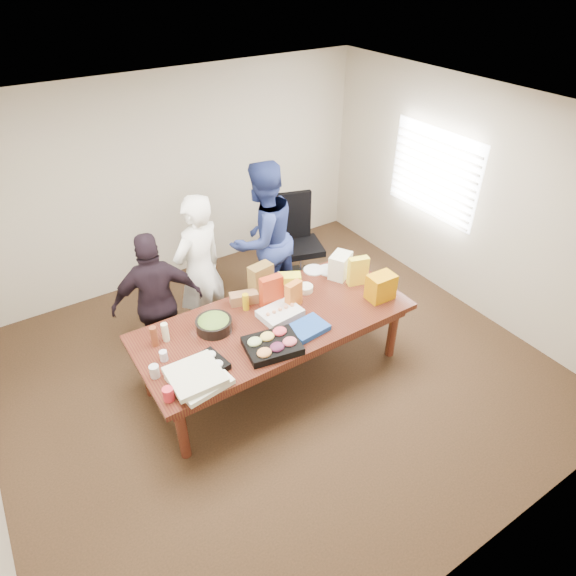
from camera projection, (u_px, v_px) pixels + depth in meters
floor at (276, 373)px, 5.46m from camera, size 5.50×5.00×0.02m
ceiling at (271, 124)px, 3.89m from camera, size 5.50×5.00×0.02m
wall_back at (172, 181)px, 6.39m from camera, size 5.50×0.04×2.70m
wall_front at (493, 461)px, 2.96m from camera, size 5.50×0.04×2.70m
wall_right at (471, 201)px, 5.90m from camera, size 0.04×5.00×2.70m
window_panel at (434, 173)px, 6.21m from camera, size 0.03×1.40×1.10m
window_blinds at (431, 174)px, 6.19m from camera, size 0.04×1.36×1.00m
conference_table at (275, 347)px, 5.24m from camera, size 2.80×1.20×0.75m
office_chair at (302, 244)px, 6.58m from camera, size 0.76×0.76×1.18m
person_center at (200, 271)px, 5.47m from camera, size 0.77×0.63×1.81m
person_right at (263, 239)px, 5.94m from camera, size 1.07×0.91×1.92m
person_left at (158, 302)px, 5.17m from camera, size 1.00×0.59×1.60m
veggie_tray at (202, 368)px, 4.41m from camera, size 0.45×0.38×0.06m
fruit_tray at (272, 346)px, 4.64m from camera, size 0.56×0.47×0.08m
sheet_cake at (280, 313)px, 5.04m from camera, size 0.44×0.35×0.07m
salad_bowl at (214, 325)px, 4.86m from camera, size 0.37×0.37×0.12m
chip_bag_blue at (308, 328)px, 4.86m from camera, size 0.39×0.31×0.06m
chip_bag_red at (271, 291)px, 5.12m from camera, size 0.24×0.11×0.34m
chip_bag_yellow at (358, 271)px, 5.45m from camera, size 0.24×0.15×0.33m
chip_bag_orange at (294, 295)px, 5.12m from camera, size 0.20×0.12×0.29m
mayo_jar at (265, 298)px, 5.19m from camera, size 0.10×0.10×0.14m
mustard_bottle at (246, 302)px, 5.10m from camera, size 0.08×0.08×0.19m
dressing_bottle at (154, 336)px, 4.64m from camera, size 0.07×0.07×0.21m
ranch_bottle at (165, 332)px, 4.70m from camera, size 0.08×0.08×0.20m
banana_bunch at (289, 278)px, 5.56m from camera, size 0.29×0.25×0.08m
bread_loaf at (244, 298)px, 5.22m from camera, size 0.32×0.21×0.12m
kraft_bag at (261, 279)px, 5.33m from camera, size 0.27×0.18×0.33m
red_cup at (168, 394)px, 4.11m from camera, size 0.12×0.12×0.12m
clear_cup_a at (155, 371)px, 4.33m from camera, size 0.10×0.10×0.12m
clear_cup_b at (164, 356)px, 4.51m from camera, size 0.09×0.09×0.10m
pizza_box_lower at (200, 379)px, 4.30m from camera, size 0.50×0.50×0.05m
pizza_box_upper at (195, 375)px, 4.27m from camera, size 0.45×0.45×0.05m
plate_a at (329, 270)px, 5.75m from camera, size 0.30×0.30×0.01m
plate_b at (314, 270)px, 5.75m from camera, size 0.30×0.30×0.01m
dip_bowl_a at (305, 288)px, 5.40m from camera, size 0.21×0.21×0.07m
dip_bowl_b at (220, 321)px, 4.95m from camera, size 0.19×0.19×0.06m
grocery_bag_white at (340, 266)px, 5.58m from camera, size 0.32×0.29×0.28m
grocery_bag_yellow at (381, 287)px, 5.24m from camera, size 0.29×0.21×0.28m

